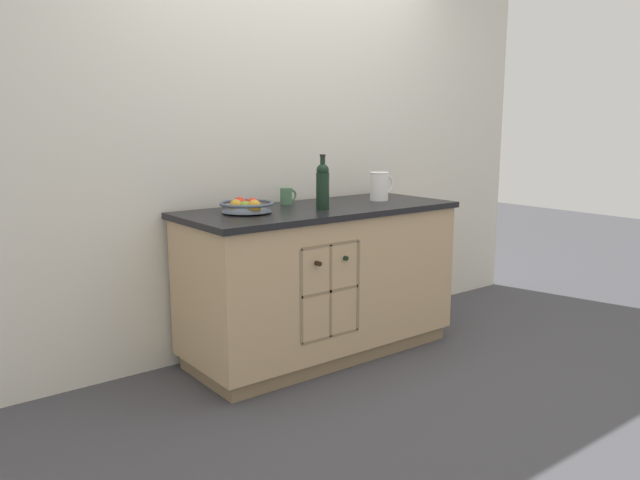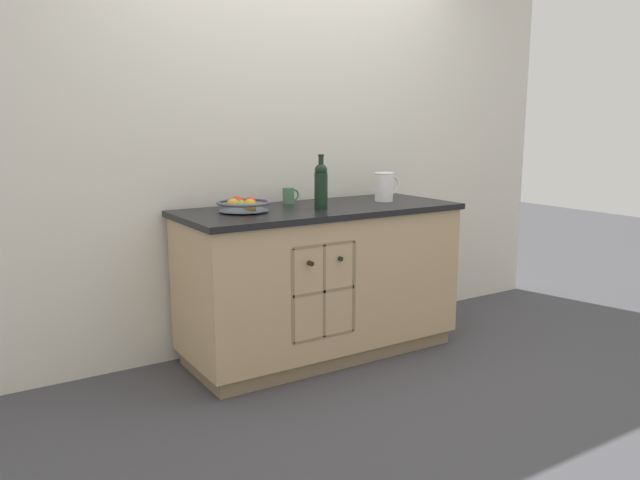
{
  "view_description": "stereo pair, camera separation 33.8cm",
  "coord_description": "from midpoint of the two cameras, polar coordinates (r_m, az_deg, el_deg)",
  "views": [
    {
      "loc": [
        -2.23,
        -2.88,
        1.39
      ],
      "look_at": [
        0.0,
        0.0,
        0.7
      ],
      "focal_mm": 35.0,
      "sensor_mm": 36.0,
      "label": 1
    },
    {
      "loc": [
        -1.95,
        -3.07,
        1.39
      ],
      "look_at": [
        0.0,
        0.0,
        0.7
      ],
      "focal_mm": 35.0,
      "sensor_mm": 36.0,
      "label": 2
    }
  ],
  "objects": [
    {
      "name": "kitchen_island",
      "position": [
        3.75,
        -2.59,
        -3.72
      ],
      "size": [
        1.68,
        0.7,
        0.9
      ],
      "color": "#8B7354",
      "rests_on": "ground_plane"
    },
    {
      "name": "fruit_bowl",
      "position": [
        3.45,
        -9.54,
        3.09
      ],
      "size": [
        0.3,
        0.3,
        0.09
      ],
      "color": "#4C5666",
      "rests_on": "kitchen_island"
    },
    {
      "name": "standing_wine_bottle",
      "position": [
        3.55,
        -2.49,
        5.05
      ],
      "size": [
        0.08,
        0.08,
        0.31
      ],
      "color": "black",
      "rests_on": "kitchen_island"
    },
    {
      "name": "ground_plane",
      "position": [
        3.89,
        -2.53,
        -10.26
      ],
      "size": [
        14.0,
        14.0,
        0.0
      ],
      "primitive_type": "plane",
      "color": "#424247"
    },
    {
      "name": "ceramic_mug",
      "position": [
        3.8,
        -5.61,
        4.02
      ],
      "size": [
        0.11,
        0.07,
        0.1
      ],
      "color": "#4C7A56",
      "rests_on": "kitchen_island"
    },
    {
      "name": "white_pitcher",
      "position": [
        3.97,
        3.05,
        4.98
      ],
      "size": [
        0.18,
        0.12,
        0.18
      ],
      "color": "white",
      "rests_on": "kitchen_island"
    },
    {
      "name": "back_wall",
      "position": [
        3.97,
        -6.01,
        8.95
      ],
      "size": [
        4.4,
        0.06,
        2.55
      ],
      "primitive_type": "cube",
      "color": "silver",
      "rests_on": "ground_plane"
    }
  ]
}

